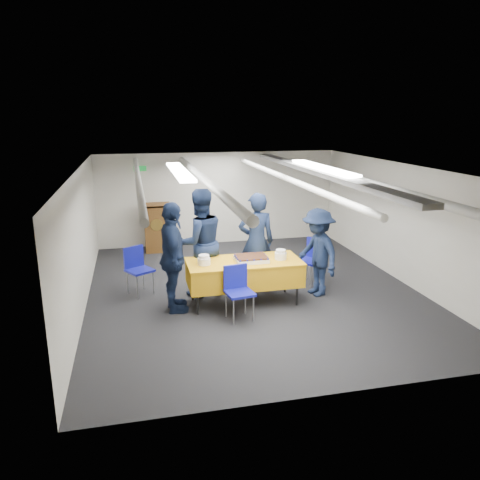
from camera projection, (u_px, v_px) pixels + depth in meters
name	position (u px, v px, depth m)	size (l,w,h in m)	color
ground	(253.00, 290.00, 8.82)	(7.00, 7.00, 0.00)	black
room_shell	(253.00, 191.00, 8.75)	(6.00, 7.00, 2.30)	beige
serving_table	(244.00, 272.00, 8.10)	(1.97, 0.89, 0.77)	black
sheet_cake	(251.00, 258.00, 8.02)	(0.56, 0.43, 0.10)	white
plate_stack_left	(204.00, 260.00, 7.82)	(0.21, 0.21, 0.17)	white
plate_stack_right	(281.00, 255.00, 8.11)	(0.21, 0.21, 0.17)	white
podium	(156.00, 226.00, 11.18)	(0.62, 0.53, 1.25)	brown
chair_near	(238.00, 286.00, 7.52)	(0.48, 0.48, 0.87)	gray
chair_right	(312.00, 256.00, 9.12)	(0.58, 0.58, 0.87)	gray
chair_left	(137.00, 265.00, 8.57)	(0.57, 0.57, 0.87)	gray
sailor_a	(256.00, 242.00, 8.67)	(0.67, 0.44, 1.85)	black
sailor_b	(200.00, 242.00, 8.41)	(0.95, 0.74, 1.95)	black
sailor_c	(173.00, 258.00, 7.67)	(1.09, 0.45, 1.86)	black
sailor_d	(318.00, 252.00, 8.42)	(1.04, 0.60, 1.60)	black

